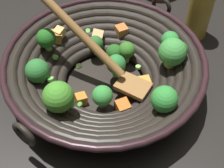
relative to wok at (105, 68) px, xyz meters
name	(u,v)px	position (x,y,z in m)	size (l,w,h in m)	color
ground_plane	(105,86)	(0.00, 0.00, -0.06)	(4.00, 4.00, 0.00)	black
wok	(105,68)	(0.00, 0.00, 0.00)	(0.43, 0.45, 0.24)	black
cooking_oil_bottle	(202,1)	(0.18, 0.23, 0.04)	(0.06, 0.06, 0.25)	gold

